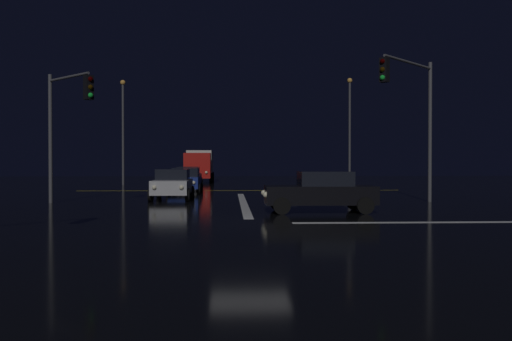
% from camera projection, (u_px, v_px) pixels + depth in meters
% --- Properties ---
extents(ground, '(120.00, 120.00, 0.10)m').
position_uv_depth(ground, '(250.00, 225.00, 17.27)').
color(ground, black).
extents(stop_line_north, '(0.35, 14.94, 0.01)m').
position_uv_depth(stop_line_north, '(243.00, 203.00, 25.96)').
color(stop_line_north, white).
rests_on(stop_line_north, ground).
extents(centre_line_ns, '(22.00, 0.15, 0.01)m').
position_uv_depth(centre_line_ns, '(239.00, 190.00, 37.54)').
color(centre_line_ns, yellow).
rests_on(centre_line_ns, ground).
extents(sedan_silver, '(2.02, 4.33, 1.57)m').
position_uv_depth(sedan_silver, '(173.00, 184.00, 28.46)').
color(sedan_silver, '#B7B7BC').
rests_on(sedan_silver, ground).
extents(sedan_blue, '(2.02, 4.33, 1.57)m').
position_uv_depth(sedan_blue, '(186.00, 180.00, 34.67)').
color(sedan_blue, navy).
rests_on(sedan_blue, ground).
extents(sedan_gray, '(2.02, 4.33, 1.57)m').
position_uv_depth(sedan_gray, '(188.00, 177.00, 40.82)').
color(sedan_gray, slate).
rests_on(sedan_gray, ground).
extents(sedan_white, '(2.02, 4.33, 1.57)m').
position_uv_depth(sedan_white, '(189.00, 176.00, 46.05)').
color(sedan_white, silver).
rests_on(sedan_white, ground).
extents(box_truck, '(2.68, 8.28, 3.08)m').
position_uv_depth(box_truck, '(199.00, 165.00, 53.43)').
color(box_truck, red).
rests_on(box_truck, ground).
extents(sedan_black_crossing, '(4.33, 2.02, 1.57)m').
position_uv_depth(sedan_black_crossing, '(321.00, 191.00, 21.12)').
color(sedan_black_crossing, black).
rests_on(sedan_black_crossing, ground).
extents(traffic_signal_nw, '(2.71, 2.71, 6.06)m').
position_uv_depth(traffic_signal_nw, '(66.00, 113.00, 24.88)').
color(traffic_signal_nw, '#4C4C51').
rests_on(traffic_signal_nw, ground).
extents(traffic_signal_ne, '(3.48, 3.48, 6.79)m').
position_uv_depth(traffic_signal_ne, '(413.00, 103.00, 25.36)').
color(traffic_signal_ne, '#4C4C51').
rests_on(traffic_signal_ne, ground).
extents(streetlamp_right_far, '(0.44, 0.44, 9.29)m').
position_uv_depth(streetlamp_right_far, '(350.00, 123.00, 47.91)').
color(streetlamp_right_far, '#424247').
rests_on(streetlamp_right_far, ground).
extents(streetlamp_left_far, '(0.44, 0.44, 8.98)m').
position_uv_depth(streetlamp_left_far, '(123.00, 124.00, 47.00)').
color(streetlamp_left_far, '#424247').
rests_on(streetlamp_left_far, ground).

